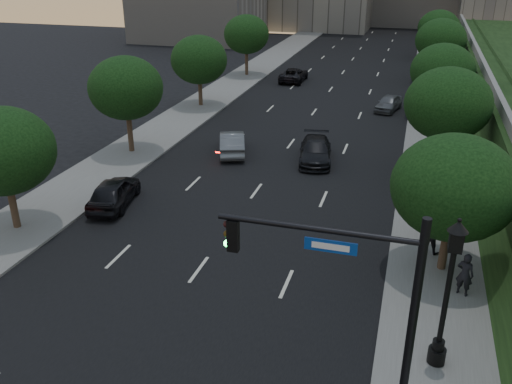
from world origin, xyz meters
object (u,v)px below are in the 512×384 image
(traffic_signal_mast, at_px, (370,322))
(pedestrian_b, at_px, (432,233))
(sedan_near_right, at_px, (315,151))
(pedestrian_c, at_px, (433,209))
(sedan_far_right, at_px, (389,103))
(street_lamp, at_px, (446,301))
(sedan_far_left, at_px, (294,75))
(sedan_near_left, at_px, (114,192))
(pedestrian_a, at_px, (465,274))
(sedan_mid_left, at_px, (232,143))

(traffic_signal_mast, distance_m, pedestrian_b, 11.38)
(sedan_near_right, bearing_deg, pedestrian_c, -56.22)
(sedan_near_right, relative_size, sedan_far_right, 1.26)
(street_lamp, relative_size, sedan_near_right, 1.10)
(sedan_far_left, relative_size, pedestrian_b, 2.79)
(sedan_near_left, distance_m, pedestrian_a, 18.46)
(sedan_mid_left, height_order, pedestrian_b, pedestrian_b)
(sedan_near_right, bearing_deg, sedan_mid_left, 170.91)
(street_lamp, distance_m, pedestrian_a, 4.86)
(sedan_near_right, bearing_deg, sedan_far_right, 65.48)
(sedan_near_left, relative_size, sedan_near_right, 0.91)
(street_lamp, height_order, pedestrian_c, street_lamp)
(sedan_mid_left, bearing_deg, pedestrian_c, 130.14)
(sedan_far_right, bearing_deg, pedestrian_a, -66.93)
(sedan_near_right, xyz_separation_m, pedestrian_b, (7.42, -10.58, 0.34))
(sedan_near_left, height_order, sedan_mid_left, sedan_near_left)
(sedan_mid_left, xyz_separation_m, pedestrian_c, (13.33, -7.82, 0.29))
(sedan_mid_left, distance_m, sedan_far_right, 17.45)
(pedestrian_b, bearing_deg, street_lamp, 120.30)
(street_lamp, bearing_deg, pedestrian_b, 91.59)
(sedan_far_left, xyz_separation_m, sedan_near_right, (6.88, -23.70, 0.01))
(traffic_signal_mast, xyz_separation_m, sedan_far_right, (-1.62, 35.93, -2.98))
(street_lamp, distance_m, sedan_near_right, 19.91)
(sedan_far_right, distance_m, pedestrian_c, 22.62)
(traffic_signal_mast, bearing_deg, sedan_far_right, 92.59)
(street_lamp, height_order, pedestrian_a, street_lamp)
(sedan_far_right, height_order, pedestrian_c, pedestrian_c)
(sedan_near_left, xyz_separation_m, sedan_mid_left, (3.51, 9.93, -0.01))
(street_lamp, distance_m, sedan_far_right, 33.01)
(traffic_signal_mast, xyz_separation_m, pedestrian_a, (3.22, 7.68, -2.59))
(street_lamp, xyz_separation_m, sedan_far_right, (-3.80, 32.73, -1.94))
(street_lamp, height_order, pedestrian_b, street_lamp)
(sedan_near_right, distance_m, sedan_far_right, 14.94)
(traffic_signal_mast, height_order, pedestrian_c, traffic_signal_mast)
(sedan_near_right, relative_size, pedestrian_c, 2.77)
(sedan_far_left, xyz_separation_m, pedestrian_b, (14.31, -34.28, 0.36))
(traffic_signal_mast, height_order, street_lamp, traffic_signal_mast)
(sedan_far_left, distance_m, pedestrian_c, 34.69)
(sedan_far_left, xyz_separation_m, pedestrian_c, (14.34, -31.58, 0.34))
(pedestrian_a, bearing_deg, sedan_near_right, -35.86)
(traffic_signal_mast, height_order, sedan_near_left, traffic_signal_mast)
(sedan_near_right, bearing_deg, traffic_signal_mast, -85.40)
(street_lamp, relative_size, sedan_mid_left, 1.18)
(sedan_mid_left, bearing_deg, pedestrian_b, 122.18)
(sedan_near_left, height_order, pedestrian_a, pedestrian_a)
(sedan_far_right, height_order, pedestrian_b, pedestrian_b)
(street_lamp, distance_m, sedan_far_left, 44.48)
(street_lamp, relative_size, sedan_far_left, 1.07)
(sedan_near_left, xyz_separation_m, pedestrian_a, (18.06, -3.81, 0.29))
(pedestrian_b, bearing_deg, sedan_far_right, -53.12)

